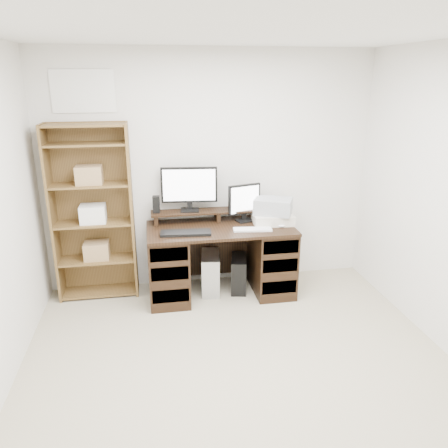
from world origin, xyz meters
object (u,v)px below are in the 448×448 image
object	(u,v)px
monitor_small	(244,201)
tower_silver	(210,272)
monitor_wide	(189,187)
desk	(221,259)
bookshelf	(93,211)
tower_black	(239,273)
printer	(273,218)

from	to	relation	value
monitor_small	tower_silver	size ratio (longest dim) A/B	0.95
monitor_wide	tower_silver	world-z (taller)	monitor_wide
desk	monitor_small	distance (m)	0.66
desk	bookshelf	size ratio (longest dim) A/B	0.83
bookshelf	monitor_wide	bearing A→B (deg)	1.35
monitor_wide	tower_black	bearing A→B (deg)	-15.72
printer	tower_silver	xyz separation A→B (m)	(-0.66, 0.04, -0.59)
tower_silver	tower_black	size ratio (longest dim) A/B	1.06
printer	bookshelf	xyz separation A→B (m)	(-1.84, 0.19, 0.12)
desk	monitor_small	world-z (taller)	monitor_small
tower_silver	bookshelf	xyz separation A→B (m)	(-1.17, 0.15, 0.71)
tower_black	bookshelf	distance (m)	1.66
printer	tower_black	bearing A→B (deg)	-178.78
monitor_wide	tower_black	world-z (taller)	monitor_wide
desk	tower_black	size ratio (longest dim) A/B	3.78
desk	printer	xyz separation A→B (m)	(0.56, 0.03, 0.41)
monitor_small	desk	bearing A→B (deg)	-169.07
tower_black	desk	bearing A→B (deg)	-156.55
monitor_small	bookshelf	xyz separation A→B (m)	(-1.55, 0.07, -0.05)
bookshelf	desk	bearing A→B (deg)	-9.48
tower_black	bookshelf	world-z (taller)	bookshelf
desk	printer	size ratio (longest dim) A/B	3.64
tower_black	monitor_small	bearing A→B (deg)	66.45
desk	tower_silver	world-z (taller)	desk
printer	bookshelf	distance (m)	1.85
tower_silver	monitor_wide	bearing A→B (deg)	145.44
desk	tower_black	distance (m)	0.29
tower_silver	desk	bearing A→B (deg)	-25.48
monitor_small	printer	xyz separation A→B (m)	(0.28, -0.12, -0.17)
monitor_small	bookshelf	distance (m)	1.56
monitor_small	tower_silver	world-z (taller)	monitor_small
monitor_small	printer	size ratio (longest dim) A/B	0.97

